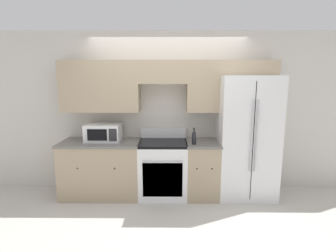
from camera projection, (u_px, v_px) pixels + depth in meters
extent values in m
plane|color=beige|center=(168.00, 204.00, 3.94)|extent=(12.00, 12.00, 0.00)
cube|color=beige|center=(168.00, 112.00, 4.36)|extent=(8.00, 0.06, 2.60)
cube|color=tan|center=(101.00, 86.00, 4.10)|extent=(1.22, 0.33, 0.79)
cube|color=tan|center=(163.00, 72.00, 4.05)|extent=(0.74, 0.33, 0.36)
cube|color=tan|center=(231.00, 86.00, 4.08)|extent=(1.38, 0.33, 0.79)
cube|color=tan|center=(102.00, 170.00, 4.18)|extent=(1.22, 0.62, 0.85)
cube|color=slate|center=(100.00, 143.00, 4.10)|extent=(1.24, 0.64, 0.03)
sphere|color=black|center=(77.00, 168.00, 3.86)|extent=(0.03, 0.03, 0.03)
sphere|color=black|center=(115.00, 168.00, 3.85)|extent=(0.03, 0.03, 0.03)
cube|color=tan|center=(202.00, 170.00, 4.17)|extent=(0.49, 0.62, 0.85)
cube|color=slate|center=(202.00, 143.00, 4.09)|extent=(0.52, 0.64, 0.03)
sphere|color=black|center=(197.00, 169.00, 3.84)|extent=(0.03, 0.03, 0.03)
sphere|color=black|center=(212.00, 169.00, 3.84)|extent=(0.03, 0.03, 0.03)
cube|color=white|center=(163.00, 170.00, 4.17)|extent=(0.74, 0.62, 0.84)
cube|color=black|center=(163.00, 180.00, 3.88)|extent=(0.59, 0.01, 0.54)
cube|color=black|center=(163.00, 143.00, 4.09)|extent=(0.74, 0.62, 0.04)
cube|color=white|center=(163.00, 133.00, 4.35)|extent=(0.74, 0.04, 0.16)
cylinder|color=silver|center=(162.00, 162.00, 3.80)|extent=(0.59, 0.02, 0.02)
cube|color=white|center=(246.00, 137.00, 4.11)|extent=(0.88, 0.72, 1.90)
cube|color=black|center=(253.00, 142.00, 3.76)|extent=(0.01, 0.01, 1.75)
cylinder|color=#B7B7BC|center=(252.00, 136.00, 3.72)|extent=(0.02, 0.02, 1.04)
cylinder|color=#B7B7BC|center=(256.00, 136.00, 3.72)|extent=(0.02, 0.02, 1.04)
cube|color=white|center=(103.00, 132.00, 4.14)|extent=(0.54, 0.39, 0.27)
cube|color=black|center=(97.00, 135.00, 3.95)|extent=(0.30, 0.01, 0.17)
cube|color=#262628|center=(113.00, 135.00, 3.95)|extent=(0.12, 0.01, 0.19)
cylinder|color=black|center=(194.00, 138.00, 3.92)|extent=(0.06, 0.06, 0.18)
cylinder|color=black|center=(194.00, 131.00, 3.90)|extent=(0.03, 0.03, 0.05)
cylinder|color=black|center=(194.00, 129.00, 3.89)|extent=(0.03, 0.03, 0.02)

